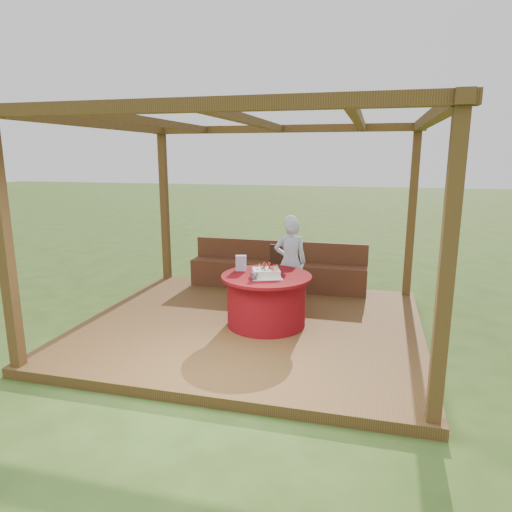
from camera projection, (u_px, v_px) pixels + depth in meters
The scene contains 10 objects.
ground at pixel (251, 331), 6.27m from camera, with size 60.00×60.00×0.00m, color #304C19.
deck at pixel (251, 327), 6.26m from camera, with size 4.50×4.00×0.12m, color brown.
pergola at pixel (251, 151), 5.75m from camera, with size 4.50×4.00×2.72m.
bench at pixel (277, 273), 7.81m from camera, with size 3.00×0.42×0.80m.
table at pixel (266, 300), 6.10m from camera, with size 1.20×1.20×0.69m.
chair at pixel (277, 270), 7.22m from camera, with size 0.49×0.49×0.84m.
elderly_woman at pixel (290, 260), 6.87m from camera, with size 0.54×0.41×1.37m.
birthday_cake at pixel (266, 273), 5.93m from camera, with size 0.50×0.50×0.18m.
gift_bag at pixel (241, 263), 6.24m from camera, with size 0.15×0.09×0.21m, color #E191C7.
drinking_glass at pixel (254, 277), 5.77m from camera, with size 0.10×0.10×0.09m, color white.
Camera 1 is at (1.53, -5.69, 2.36)m, focal length 32.00 mm.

